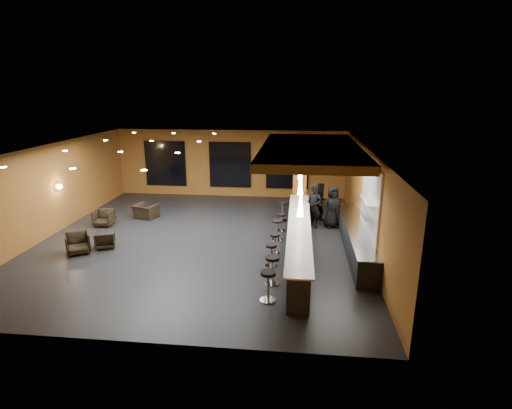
# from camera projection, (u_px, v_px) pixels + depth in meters

# --- Properties ---
(floor) EXTENTS (12.00, 13.00, 0.10)m
(floor) POSITION_uv_depth(u_px,v_px,m) (203.00, 240.00, 15.29)
(floor) COLOR black
(floor) RESTS_ON ground
(ceiling) EXTENTS (12.00, 13.00, 0.10)m
(ceiling) POSITION_uv_depth(u_px,v_px,m) (199.00, 147.00, 14.29)
(ceiling) COLOR black
(wall_back) EXTENTS (12.00, 0.10, 3.50)m
(wall_back) POSITION_uv_depth(u_px,v_px,m) (230.00, 163.00, 21.04)
(wall_back) COLOR #995D22
(wall_back) RESTS_ON floor
(wall_front) EXTENTS (12.00, 0.10, 3.50)m
(wall_front) POSITION_uv_depth(u_px,v_px,m) (128.00, 273.00, 8.53)
(wall_front) COLOR #995D22
(wall_front) RESTS_ON floor
(wall_left) EXTENTS (0.10, 13.00, 3.50)m
(wall_left) POSITION_uv_depth(u_px,v_px,m) (48.00, 191.00, 15.40)
(wall_left) COLOR #995D22
(wall_left) RESTS_ON floor
(wall_right) EXTENTS (0.10, 13.00, 3.50)m
(wall_right) POSITION_uv_depth(u_px,v_px,m) (368.00, 200.00, 14.18)
(wall_right) COLOR #995D22
(wall_right) RESTS_ON floor
(wood_soffit) EXTENTS (3.60, 8.00, 0.28)m
(wood_soffit) POSITION_uv_depth(u_px,v_px,m) (311.00, 149.00, 14.89)
(wood_soffit) COLOR olive
(wood_soffit) RESTS_ON ceiling
(window_left) EXTENTS (2.20, 0.06, 2.40)m
(window_left) POSITION_uv_depth(u_px,v_px,m) (165.00, 163.00, 21.31)
(window_left) COLOR black
(window_left) RESTS_ON wall_back
(window_center) EXTENTS (2.20, 0.06, 2.40)m
(window_center) POSITION_uv_depth(u_px,v_px,m) (230.00, 165.00, 20.95)
(window_center) COLOR black
(window_center) RESTS_ON wall_back
(window_right) EXTENTS (2.20, 0.06, 2.40)m
(window_right) POSITION_uv_depth(u_px,v_px,m) (287.00, 166.00, 20.65)
(window_right) COLOR black
(window_right) RESTS_ON wall_back
(tile_backsplash) EXTENTS (0.06, 3.20, 2.40)m
(tile_backsplash) POSITION_uv_depth(u_px,v_px,m) (370.00, 200.00, 13.16)
(tile_backsplash) COLOR white
(tile_backsplash) RESTS_ON wall_right
(bar_counter) EXTENTS (0.60, 8.00, 1.00)m
(bar_counter) POSITION_uv_depth(u_px,v_px,m) (299.00, 240.00, 13.81)
(bar_counter) COLOR black
(bar_counter) RESTS_ON floor
(bar_top) EXTENTS (0.78, 8.10, 0.05)m
(bar_top) POSITION_uv_depth(u_px,v_px,m) (299.00, 226.00, 13.67)
(bar_top) COLOR white
(bar_top) RESTS_ON bar_counter
(prep_counter) EXTENTS (0.70, 6.00, 0.86)m
(prep_counter) POSITION_uv_depth(u_px,v_px,m) (355.00, 239.00, 14.11)
(prep_counter) COLOR black
(prep_counter) RESTS_ON floor
(prep_top) EXTENTS (0.72, 6.00, 0.03)m
(prep_top) POSITION_uv_depth(u_px,v_px,m) (356.00, 227.00, 13.98)
(prep_top) COLOR silver
(prep_top) RESTS_ON prep_counter
(wall_shelf_lower) EXTENTS (0.30, 1.50, 0.03)m
(wall_shelf_lower) POSITION_uv_depth(u_px,v_px,m) (366.00, 214.00, 13.10)
(wall_shelf_lower) COLOR silver
(wall_shelf_lower) RESTS_ON wall_right
(wall_shelf_upper) EXTENTS (0.30, 1.50, 0.03)m
(wall_shelf_upper) POSITION_uv_depth(u_px,v_px,m) (367.00, 200.00, 12.97)
(wall_shelf_upper) COLOR silver
(wall_shelf_upper) RESTS_ON wall_right
(column) EXTENTS (0.60, 0.60, 3.50)m
(column) POSITION_uv_depth(u_px,v_px,m) (300.00, 177.00, 17.86)
(column) COLOR #A96126
(column) RESTS_ON floor
(wall_sconce) EXTENTS (0.22, 0.22, 0.22)m
(wall_sconce) POSITION_uv_depth(u_px,v_px,m) (59.00, 187.00, 15.85)
(wall_sconce) COLOR #FFE5B2
(wall_sconce) RESTS_ON wall_left
(pendant_0) EXTENTS (0.20, 0.20, 0.70)m
(pendant_0) POSITION_uv_depth(u_px,v_px,m) (300.00, 205.00, 11.39)
(pendant_0) COLOR white
(pendant_0) RESTS_ON wood_soffit
(pendant_1) EXTENTS (0.20, 0.20, 0.70)m
(pendant_1) POSITION_uv_depth(u_px,v_px,m) (300.00, 185.00, 13.77)
(pendant_1) COLOR white
(pendant_1) RESTS_ON wood_soffit
(pendant_2) EXTENTS (0.20, 0.20, 0.70)m
(pendant_2) POSITION_uv_depth(u_px,v_px,m) (300.00, 171.00, 16.16)
(pendant_2) COLOR white
(pendant_2) RESTS_ON wood_soffit
(staff_a) EXTENTS (0.78, 0.66, 1.81)m
(staff_a) POSITION_uv_depth(u_px,v_px,m) (314.00, 206.00, 16.32)
(staff_a) COLOR black
(staff_a) RESTS_ON floor
(staff_b) EXTENTS (1.01, 0.91, 1.70)m
(staff_b) POSITION_uv_depth(u_px,v_px,m) (321.00, 203.00, 17.06)
(staff_b) COLOR black
(staff_b) RESTS_ON floor
(staff_c) EXTENTS (1.00, 0.81, 1.76)m
(staff_c) POSITION_uv_depth(u_px,v_px,m) (332.00, 207.00, 16.35)
(staff_c) COLOR black
(staff_c) RESTS_ON floor
(armchair_a) EXTENTS (1.09, 1.10, 0.73)m
(armchair_a) POSITION_uv_depth(u_px,v_px,m) (78.00, 243.00, 13.90)
(armchair_a) COLOR black
(armchair_a) RESTS_ON floor
(armchair_b) EXTENTS (0.88, 0.89, 0.63)m
(armchair_b) POSITION_uv_depth(u_px,v_px,m) (105.00, 239.00, 14.41)
(armchair_b) COLOR black
(armchair_b) RESTS_ON floor
(armchair_c) EXTENTS (0.75, 0.77, 0.68)m
(armchair_c) POSITION_uv_depth(u_px,v_px,m) (104.00, 218.00, 16.70)
(armchair_c) COLOR black
(armchair_c) RESTS_ON floor
(armchair_d) EXTENTS (1.16, 1.08, 0.62)m
(armchair_d) POSITION_uv_depth(u_px,v_px,m) (146.00, 211.00, 17.72)
(armchair_d) COLOR black
(armchair_d) RESTS_ON floor
(bar_stool_0) EXTENTS (0.44, 0.44, 0.86)m
(bar_stool_0) POSITION_uv_depth(u_px,v_px,m) (268.00, 282.00, 10.68)
(bar_stool_0) COLOR silver
(bar_stool_0) RESTS_ON floor
(bar_stool_1) EXTENTS (0.44, 0.44, 0.86)m
(bar_stool_1) POSITION_uv_depth(u_px,v_px,m) (272.00, 267.00, 11.63)
(bar_stool_1) COLOR silver
(bar_stool_1) RESTS_ON floor
(bar_stool_2) EXTENTS (0.38, 0.38, 0.76)m
(bar_stool_2) POSITION_uv_depth(u_px,v_px,m) (271.00, 252.00, 12.81)
(bar_stool_2) COLOR silver
(bar_stool_2) RESTS_ON floor
(bar_stool_3) EXTENTS (0.37, 0.37, 0.73)m
(bar_stool_3) POSITION_uv_depth(u_px,v_px,m) (275.00, 241.00, 13.80)
(bar_stool_3) COLOR silver
(bar_stool_3) RESTS_ON floor
(bar_stool_4) EXTENTS (0.40, 0.40, 0.79)m
(bar_stool_4) POSITION_uv_depth(u_px,v_px,m) (277.00, 227.00, 15.06)
(bar_stool_4) COLOR silver
(bar_stool_4) RESTS_ON floor
(bar_stool_5) EXTENTS (0.37, 0.37, 0.72)m
(bar_stool_5) POSITION_uv_depth(u_px,v_px,m) (281.00, 220.00, 16.02)
(bar_stool_5) COLOR silver
(bar_stool_5) RESTS_ON floor
(bar_stool_6) EXTENTS (0.43, 0.43, 0.86)m
(bar_stool_6) POSITION_uv_depth(u_px,v_px,m) (283.00, 209.00, 17.20)
(bar_stool_6) COLOR silver
(bar_stool_6) RESTS_ON floor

